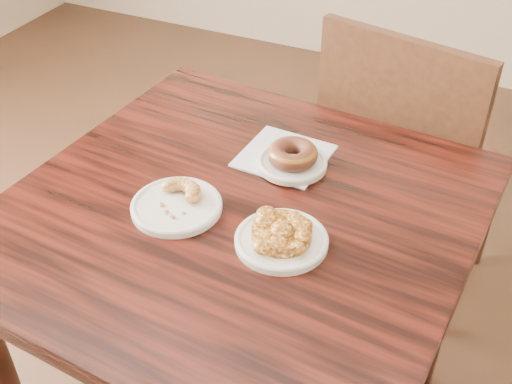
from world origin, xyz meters
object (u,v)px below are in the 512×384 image
at_px(cafe_table, 241,335).
at_px(glazed_donut, 293,154).
at_px(cruller_fragment, 176,198).
at_px(chair_far, 418,158).
at_px(apple_fritter, 282,231).

xyz_separation_m(cafe_table, glazed_donut, (0.04, 0.17, 0.41)).
bearing_deg(cafe_table, cruller_fragment, -148.71).
bearing_deg(chair_far, cruller_fragment, 81.61).
bearing_deg(cafe_table, glazed_donut, 79.62).
relative_size(cafe_table, apple_fritter, 5.99).
relative_size(glazed_donut, apple_fritter, 0.72).
relative_size(apple_fritter, cruller_fragment, 1.41).
bearing_deg(chair_far, apple_fritter, 96.16).
distance_m(chair_far, cruller_fragment, 0.93).
distance_m(chair_far, apple_fritter, 0.89).
bearing_deg(cruller_fragment, cafe_table, 26.74).
bearing_deg(apple_fritter, cafe_table, 152.96).
bearing_deg(chair_far, glazed_donut, 87.09).
relative_size(chair_far, cruller_fragment, 8.81).
xyz_separation_m(chair_far, apple_fritter, (-0.10, -0.82, 0.33)).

